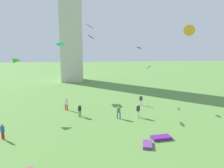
% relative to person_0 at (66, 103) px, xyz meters
% --- Properties ---
extents(person_0, '(0.51, 0.52, 1.78)m').
position_rel_person_0_xyz_m(person_0, '(0.00, 0.00, 0.00)').
color(person_0, red).
rests_on(person_0, ground_plane).
extents(person_1, '(0.47, 0.49, 1.66)m').
position_rel_person_0_xyz_m(person_1, '(11.44, 1.17, -0.07)').
color(person_1, silver).
rests_on(person_1, ground_plane).
extents(person_2, '(0.43, 0.49, 1.64)m').
position_rel_person_0_xyz_m(person_2, '(2.01, -3.24, -0.08)').
color(person_2, '#51754C').
rests_on(person_2, ground_plane).
extents(person_3, '(0.50, 0.27, 1.63)m').
position_rel_person_0_xyz_m(person_3, '(6.99, -4.66, -0.08)').
color(person_3, '#235693').
rests_on(person_3, ground_plane).
extents(person_4, '(0.51, 0.52, 1.78)m').
position_rel_person_0_xyz_m(person_4, '(9.60, -4.49, 0.00)').
color(person_4, silver).
rests_on(person_4, ground_plane).
extents(person_5, '(0.46, 0.47, 1.60)m').
position_rel_person_0_xyz_m(person_5, '(-5.47, -9.41, -0.10)').
color(person_5, red).
rests_on(person_5, ground_plane).
extents(kite_flying_0, '(0.95, 1.49, 0.76)m').
position_rel_person_0_xyz_m(kite_flying_0, '(3.73, 2.64, 9.65)').
color(kite_flying_0, red).
extents(kite_flying_1, '(0.88, 1.12, 0.42)m').
position_rel_person_0_xyz_m(kite_flying_1, '(11.53, 3.25, 7.94)').
color(kite_flying_1, red).
extents(kite_flying_2, '(1.30, 1.48, 0.76)m').
position_rel_person_0_xyz_m(kite_flying_2, '(14.62, 8.02, 4.35)').
color(kite_flying_2, '#1EEEEB').
extents(kite_flying_3, '(1.40, 1.73, 0.85)m').
position_rel_person_0_xyz_m(kite_flying_3, '(3.87, 11.05, 11.91)').
color(kite_flying_3, '#BA38EC').
extents(kite_flying_4, '(2.19, 2.52, 1.72)m').
position_rel_person_0_xyz_m(kite_flying_4, '(15.99, -4.48, 10.31)').
color(kite_flying_4, gold).
extents(kite_flying_5, '(1.22, 1.00, 0.78)m').
position_rel_person_0_xyz_m(kite_flying_5, '(-6.37, -0.13, 6.29)').
color(kite_flying_5, green).
extents(kite_flying_6, '(1.50, 1.83, 0.71)m').
position_rel_person_0_xyz_m(kite_flying_6, '(-1.73, 10.56, 8.55)').
color(kite_flying_6, '#1CD5D4').
extents(kite_bundle_0, '(2.02, 1.20, 0.29)m').
position_rel_person_0_xyz_m(kite_bundle_0, '(10.28, -11.33, -0.86)').
color(kite_bundle_0, '#5F1D7E').
rests_on(kite_bundle_0, ground_plane).
extents(kite_bundle_1, '(1.23, 1.79, 0.26)m').
position_rel_person_0_xyz_m(kite_bundle_1, '(8.47, -12.65, -0.87)').
color(kite_bundle_1, '#68367F').
rests_on(kite_bundle_1, ground_plane).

